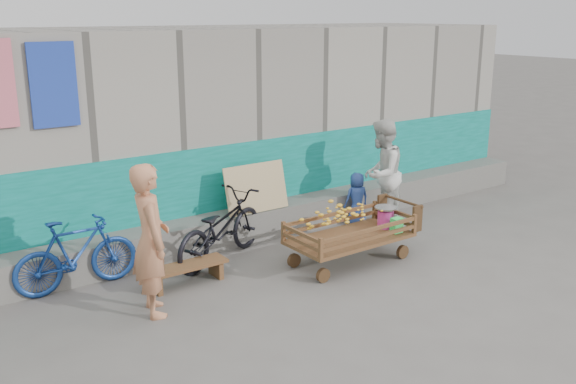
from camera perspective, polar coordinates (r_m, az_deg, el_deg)
ground at (r=7.62m, az=4.56°, el=-9.41°), size 80.00×80.00×0.00m
building_wall at (r=10.46m, az=-9.78°, el=5.77°), size 12.00×3.50×3.00m
banana_cart at (r=8.46m, az=5.39°, el=-3.01°), size 1.81×0.83×0.77m
bench at (r=7.99m, az=-9.03°, el=-6.84°), size 1.03×0.31×0.26m
vendor_man at (r=7.10m, az=-12.10°, el=-4.19°), size 0.53×0.69×1.70m
woman at (r=9.93m, az=8.30°, el=1.62°), size 1.02×0.94×1.68m
child at (r=10.11m, az=6.13°, el=-0.57°), size 0.45×0.34×0.83m
bicycle_dark at (r=8.58m, az=-6.04°, el=-3.19°), size 1.85×1.25×0.92m
bicycle_blue at (r=8.08m, az=-18.31°, el=-5.26°), size 1.49×0.44×0.89m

